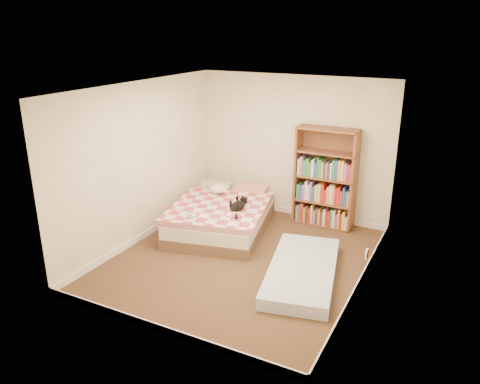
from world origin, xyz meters
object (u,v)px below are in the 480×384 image
at_px(bed, 223,215).
at_px(black_cat, 239,205).
at_px(bookshelf, 325,191).
at_px(floor_mattress, 302,271).
at_px(white_dog, 219,189).

distance_m(bed, black_cat, 0.53).
relative_size(bookshelf, floor_mattress, 0.88).
bearing_deg(bookshelf, black_cat, -132.00).
bearing_deg(bed, bookshelf, 21.06).
distance_m(bed, floor_mattress, 1.99).
height_order(bookshelf, white_dog, bookshelf).
height_order(bookshelf, floor_mattress, bookshelf).
bearing_deg(bookshelf, bed, -145.49).
bearing_deg(floor_mattress, bookshelf, 86.88).
xyz_separation_m(floor_mattress, black_cat, (-1.36, 0.74, 0.47)).
bearing_deg(bed, black_cat, -36.09).
xyz_separation_m(floor_mattress, white_dog, (-2.03, 1.26, 0.48)).
distance_m(black_cat, white_dog, 0.84).
xyz_separation_m(bed, white_dog, (-0.27, 0.35, 0.32)).
bearing_deg(bookshelf, floor_mattress, -80.11).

